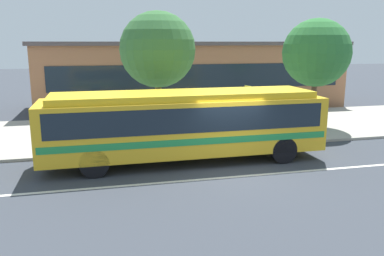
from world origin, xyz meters
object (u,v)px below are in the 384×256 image
object	(u,v)px
transit_bus	(185,121)
street_tree_near_stop	(158,50)
bus_stop_sign	(247,106)
pedestrian_waiting_near_sign	(185,122)
street_tree_mid_block	(317,53)

from	to	relation	value
transit_bus	street_tree_near_stop	distance (m)	5.10
transit_bus	bus_stop_sign	distance (m)	3.96
pedestrian_waiting_near_sign	bus_stop_sign	size ratio (longest dim) A/B	0.66
bus_stop_sign	street_tree_near_stop	world-z (taller)	street_tree_near_stop
transit_bus	pedestrian_waiting_near_sign	xyz separation A→B (m)	(0.49, 2.25, -0.48)
transit_bus	street_tree_near_stop	world-z (taller)	street_tree_near_stop
street_tree_near_stop	street_tree_mid_block	world-z (taller)	street_tree_near_stop
bus_stop_sign	street_tree_mid_block	xyz separation A→B (m)	(4.48, 2.07, 2.23)
bus_stop_sign	transit_bus	bearing A→B (deg)	-147.44
transit_bus	street_tree_mid_block	size ratio (longest dim) A/B	1.90
bus_stop_sign	pedestrian_waiting_near_sign	bearing A→B (deg)	177.61
street_tree_near_stop	pedestrian_waiting_near_sign	bearing A→B (deg)	-69.32
bus_stop_sign	street_tree_near_stop	size ratio (longest dim) A/B	0.43
bus_stop_sign	street_tree_mid_block	world-z (taller)	street_tree_mid_block
pedestrian_waiting_near_sign	bus_stop_sign	distance (m)	2.92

